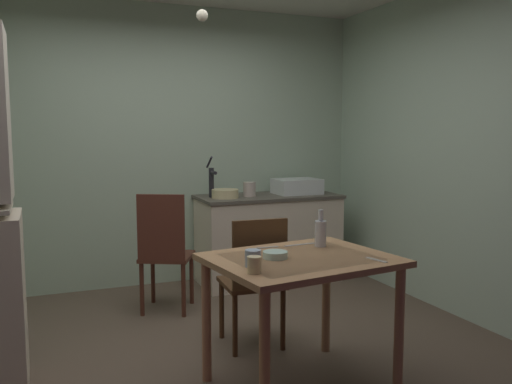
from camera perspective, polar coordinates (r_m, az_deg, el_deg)
name	(u,v)px	position (r m, az deg, el deg)	size (l,w,h in m)	color
ground_plane	(216,356)	(3.76, -4.29, -16.87)	(5.10, 5.10, 0.00)	brown
wall_back	(154,147)	(5.30, -10.72, 4.75)	(4.20, 0.10, 2.68)	#B1CBB0
wall_right	(470,150)	(4.55, 21.66, 4.12)	(0.10, 3.81, 2.68)	#B1CAB2
counter_cabinet	(268,238)	(5.36, 1.31, -4.89)	(1.39, 0.64, 0.86)	beige
sink_basin	(297,186)	(5.42, 4.33, 0.63)	(0.44, 0.34, 0.15)	white
hand_pump	(212,180)	(5.12, -4.72, 1.32)	(0.05, 0.27, 0.39)	#232328
mixing_bowl_counter	(225,194)	(5.08, -3.29, -0.17)	(0.25, 0.25, 0.08)	beige
stoneware_crock	(249,189)	(5.19, -0.69, 0.30)	(0.12, 0.12, 0.14)	beige
dining_table	(301,276)	(3.14, 4.77, -8.80)	(1.10, 0.93, 0.77)	#AE8054
chair_far_side	(255,279)	(3.73, -0.16, -9.16)	(0.42, 0.42, 0.91)	#4C2E19
chair_by_counter	(165,250)	(4.48, -9.62, -6.11)	(0.54, 0.54, 0.99)	#532B1E
serving_bowl_wide	(275,255)	(3.07, 2.04, -6.65)	(0.14, 0.14, 0.04)	#ADD1C1
teacup_cream	(254,265)	(2.75, -0.18, -7.71)	(0.07, 0.07, 0.09)	beige
mug_dark	(253,258)	(2.88, -0.32, -7.01)	(0.09, 0.09, 0.09)	#9EB2C6
glass_bottle	(321,232)	(3.38, 6.84, -4.24)	(0.07, 0.07, 0.23)	#B7BCC1
table_knife	(300,245)	(3.42, 4.65, -5.57)	(0.21, 0.02, 0.01)	silver
teaspoon_near_bowl	(376,260)	(3.09, 12.61, -7.02)	(0.14, 0.02, 0.01)	beige
teaspoon_by_cup	(268,247)	(3.34, 1.24, -5.86)	(0.14, 0.02, 0.01)	beige
pendant_bulb	(202,15)	(3.87, -5.71, 18.08)	(0.08, 0.08, 0.08)	#F9EFCC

